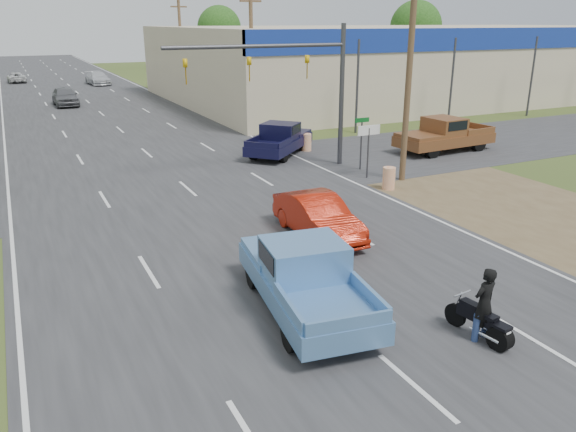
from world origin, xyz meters
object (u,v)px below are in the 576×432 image
motorcycle (483,324)px  distant_car_white (17,78)px  blue_pickup (303,275)px  rider (484,307)px  distant_car_silver (98,78)px  red_convertible (318,217)px  navy_pickup (281,139)px  brown_pickup (443,135)px  distant_car_grey (65,96)px

motorcycle → distant_car_white: 69.33m
blue_pickup → rider: bearing=-38.9°
blue_pickup → distant_car_silver: size_ratio=1.14×
rider → red_convertible: bearing=-96.1°
rider → blue_pickup: 4.41m
navy_pickup → rider: bearing=-54.7°
motorcycle → distant_car_silver: distant_car_silver is taller
rider → brown_pickup: bearing=-135.8°
motorcycle → brown_pickup: 20.60m
distant_car_white → navy_pickup: bearing=101.3°
rider → brown_pickup: (12.77, 16.13, 0.12)m
red_convertible → motorcycle: 7.56m
navy_pickup → distant_car_silver: 42.52m
distant_car_silver → distant_car_white: (-8.49, 6.89, -0.15)m
distant_car_silver → distant_car_white: 10.93m
blue_pickup → navy_pickup: blue_pickup is taller
blue_pickup → distant_car_grey: 42.06m
red_convertible → navy_pickup: size_ratio=0.83×
brown_pickup → distant_car_silver: bearing=11.5°
rider → brown_pickup: 20.57m
rider → navy_pickup: bearing=-109.5°
red_convertible → blue_pickup: 5.14m
distant_car_white → distant_car_grey: bearing=95.3°
brown_pickup → distant_car_grey: (-17.36, 29.13, -0.16)m
distant_car_grey → brown_pickup: bearing=-60.5°
rider → brown_pickup: brown_pickup is taller
red_convertible → distant_car_silver: 54.46m
navy_pickup → distant_car_silver: size_ratio=1.03×
rider → distant_car_grey: size_ratio=0.36×
motorcycle → brown_pickup: size_ratio=0.31×
blue_pickup → distant_car_white: size_ratio=1.36×
red_convertible → motorcycle: red_convertible is taller
blue_pickup → distant_car_white: blue_pickup is taller
navy_pickup → brown_pickup: (8.59, -3.47, 0.09)m
motorcycle → rider: 0.44m
distant_car_white → red_convertible: bearing=94.7°
red_convertible → blue_pickup: bearing=-121.9°
brown_pickup → rider: bearing=138.4°
distant_car_white → brown_pickup: bearing=108.9°
distant_car_grey → distant_car_white: (-3.22, 23.60, -0.23)m
blue_pickup → navy_pickup: (7.18, 16.37, -0.04)m
brown_pickup → distant_car_silver: 47.40m
navy_pickup → red_convertible: bearing=-62.5°
distant_car_white → distant_car_silver: bearing=138.5°
brown_pickup → distant_car_grey: bearing=27.5°
distant_car_silver → distant_car_grey: bearing=-113.1°
red_convertible → blue_pickup: size_ratio=0.75×
distant_car_grey → distant_car_white: size_ratio=1.13×
navy_pickup → distant_car_white: 50.70m
navy_pickup → distant_car_grey: 27.12m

